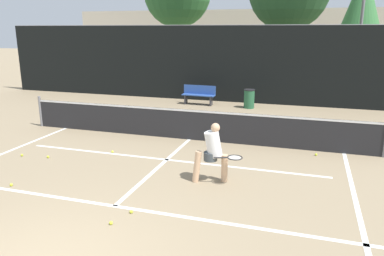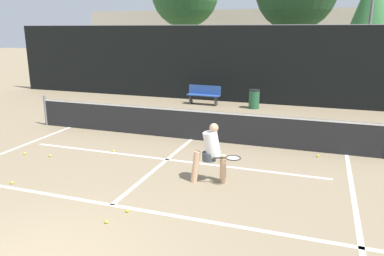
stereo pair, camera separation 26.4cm
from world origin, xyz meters
TOP-DOWN VIEW (x-y plane):
  - court_baseline_near at (0.00, 2.25)m, footprint 11.00×0.10m
  - court_service_line at (0.00, 5.05)m, footprint 8.25×0.10m
  - court_center_mark at (0.00, 4.62)m, footprint 0.10×4.75m
  - court_sideline_left at (-4.51, 4.62)m, footprint 0.10×5.75m
  - court_sideline_right at (4.51, 4.62)m, footprint 0.10×5.75m
  - net at (0.00, 7.00)m, footprint 11.09×0.09m
  - fence_back at (0.00, 13.49)m, footprint 24.00×0.06m
  - player_practicing at (1.51, 4.02)m, footprint 1.19×0.47m
  - tennis_ball_scattered_0 at (0.44, 2.09)m, footprint 0.07×0.07m
  - tennis_ball_scattered_1 at (3.76, 6.57)m, footprint 0.07×0.07m
  - tennis_ball_scattered_2 at (0.29, 1.60)m, footprint 0.07×0.07m
  - tennis_ball_scattered_3 at (-1.65, 5.12)m, footprint 0.07×0.07m
  - tennis_ball_scattered_4 at (-3.08, 4.22)m, footprint 0.07×0.07m
  - tennis_ball_scattered_5 at (-3.85, 4.12)m, footprint 0.07×0.07m
  - tennis_ball_scattered_6 at (-2.64, 2.42)m, footprint 0.07×0.07m
  - courtside_bench at (-1.30, 12.42)m, footprint 1.53×0.44m
  - trash_bin at (1.00, 12.31)m, footprint 0.47×0.47m
  - parked_car at (-4.43, 16.30)m, footprint 1.66×4.41m
  - tree_mid at (6.09, 21.86)m, footprint 2.61×2.61m
  - building_far at (0.00, 30.28)m, footprint 36.00×2.40m

SIDE VIEW (x-z plane):
  - court_baseline_near at x=0.00m, z-range 0.00..0.01m
  - court_service_line at x=0.00m, z-range 0.00..0.01m
  - court_center_mark at x=0.00m, z-range 0.00..0.01m
  - court_sideline_left at x=-4.51m, z-range 0.00..0.01m
  - court_sideline_right at x=4.51m, z-range 0.00..0.01m
  - tennis_ball_scattered_0 at x=0.44m, z-range 0.00..0.07m
  - tennis_ball_scattered_1 at x=3.76m, z-range 0.00..0.07m
  - tennis_ball_scattered_2 at x=0.29m, z-range 0.00..0.07m
  - tennis_ball_scattered_3 at x=-1.65m, z-range 0.00..0.07m
  - tennis_ball_scattered_4 at x=-3.08m, z-range 0.00..0.07m
  - tennis_ball_scattered_5 at x=-3.85m, z-range 0.00..0.07m
  - tennis_ball_scattered_6 at x=-2.64m, z-range 0.00..0.07m
  - trash_bin at x=1.00m, z-range 0.00..0.82m
  - courtside_bench at x=-1.30m, z-range 0.03..0.89m
  - net at x=0.00m, z-range -0.02..1.05m
  - parked_car at x=-4.43m, z-range -0.11..1.27m
  - player_practicing at x=1.51m, z-range 0.04..1.41m
  - fence_back at x=0.00m, z-range -0.01..3.51m
  - building_far at x=0.00m, z-range 0.00..4.92m
  - tree_mid at x=6.09m, z-range 1.42..8.37m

